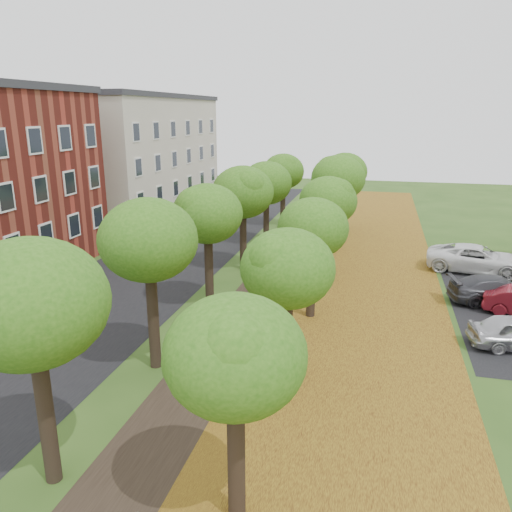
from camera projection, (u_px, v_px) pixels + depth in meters
The scene contains 9 objects.
ground at pixel (134, 494), 12.08m from camera, with size 120.00×120.00×0.00m, color #2D4C19.
street_asphalt at pixel (138, 278), 27.80m from camera, with size 8.00×70.00×0.01m, color black.
footpath at pixel (269, 289), 26.06m from camera, with size 3.20×70.00×0.01m, color black.
leaf_verge at pixel (366, 297), 24.90m from camera, with size 7.50×70.00×0.01m, color olive.
tree_row_west at pixel (227, 205), 25.35m from camera, with size 3.43×33.43×5.87m.
tree_row_east at pixel (321, 209), 24.24m from camera, with size 3.43×33.43×5.87m.
building_cream at pixel (130, 154), 45.33m from camera, with size 10.30×20.30×10.40m.
car_grey at pixel (498, 290), 23.96m from camera, with size 1.86×4.56×1.32m, color #37373C.
car_white at pixel (477, 259), 28.69m from camera, with size 2.54×5.51×1.53m, color white.
Camera 1 is at (5.29, -8.98, 8.93)m, focal length 35.00 mm.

